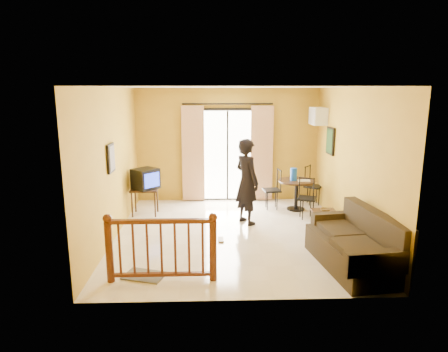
{
  "coord_description": "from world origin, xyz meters",
  "views": [
    {
      "loc": [
        -0.43,
        -7.35,
        2.76
      ],
      "look_at": [
        -0.17,
        0.2,
        1.12
      ],
      "focal_mm": 32.0,
      "sensor_mm": 36.0,
      "label": 1
    }
  ],
  "objects_px": {
    "television": "(146,179)",
    "standing_person": "(247,182)",
    "dining_table": "(297,186)",
    "coffee_table": "(327,220)",
    "sofa": "(356,247)"
  },
  "relations": [
    {
      "from": "sofa",
      "to": "standing_person",
      "type": "height_order",
      "value": "standing_person"
    },
    {
      "from": "television",
      "to": "dining_table",
      "type": "relative_size",
      "value": 0.79
    },
    {
      "from": "coffee_table",
      "to": "sofa",
      "type": "height_order",
      "value": "sofa"
    },
    {
      "from": "television",
      "to": "dining_table",
      "type": "bearing_deg",
      "value": -42.39
    },
    {
      "from": "sofa",
      "to": "coffee_table",
      "type": "bearing_deg",
      "value": 82.81
    },
    {
      "from": "dining_table",
      "to": "coffee_table",
      "type": "relative_size",
      "value": 0.98
    },
    {
      "from": "sofa",
      "to": "standing_person",
      "type": "relative_size",
      "value": 1.13
    },
    {
      "from": "television",
      "to": "coffee_table",
      "type": "height_order",
      "value": "television"
    },
    {
      "from": "coffee_table",
      "to": "sofa",
      "type": "distance_m",
      "value": 1.55
    },
    {
      "from": "television",
      "to": "standing_person",
      "type": "distance_m",
      "value": 2.29
    },
    {
      "from": "coffee_table",
      "to": "standing_person",
      "type": "bearing_deg",
      "value": 156.85
    },
    {
      "from": "television",
      "to": "dining_table",
      "type": "xyz_separation_m",
      "value": [
        3.44,
        0.26,
        -0.27
      ]
    },
    {
      "from": "dining_table",
      "to": "coffee_table",
      "type": "distance_m",
      "value": 1.62
    },
    {
      "from": "dining_table",
      "to": "standing_person",
      "type": "bearing_deg",
      "value": -143.92
    },
    {
      "from": "television",
      "to": "sofa",
      "type": "xyz_separation_m",
      "value": [
        3.73,
        -2.85,
        -0.48
      ]
    }
  ]
}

